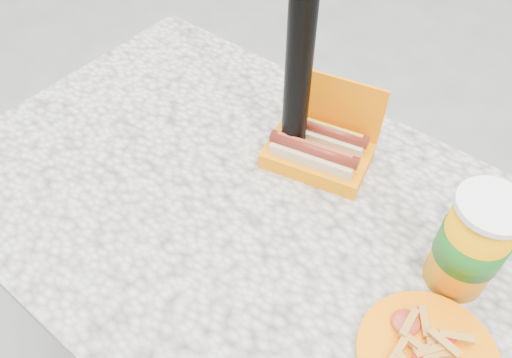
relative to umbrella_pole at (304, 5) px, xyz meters
The scene contains 5 objects.
ground 1.11m from the umbrella_pole, 90.00° to the right, with size 60.00×60.00×0.00m, color slate.
picnic_table 0.49m from the umbrella_pole, 90.00° to the right, with size 1.20×0.80×0.75m.
umbrella_pole is the anchor object (origin of this frame).
hotdog_box 0.32m from the umbrella_pole, 27.43° to the left, with size 0.23×0.18×0.17m.
soda_cup 0.46m from the umbrella_pole, ahead, with size 0.11×0.11×0.21m.
Camera 1 is at (0.40, -0.46, 1.52)m, focal length 35.00 mm.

